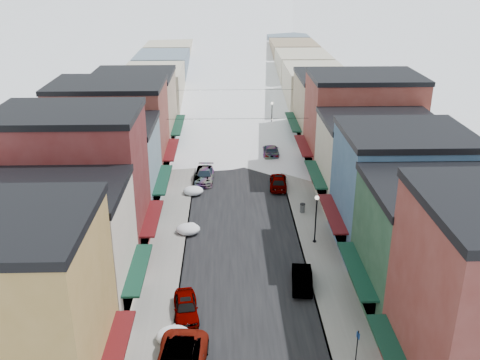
{
  "coord_description": "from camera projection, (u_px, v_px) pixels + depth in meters",
  "views": [
    {
      "loc": [
        -1.39,
        -19.71,
        23.04
      ],
      "look_at": [
        0.0,
        30.1,
        2.6
      ],
      "focal_mm": 40.0,
      "sensor_mm": 36.0,
      "label": 1
    }
  ],
  "objects": [
    {
      "name": "trash_can",
      "position": [
        302.0,
        208.0,
        52.42
      ],
      "size": [
        0.54,
        0.54,
        0.91
      ],
      "color": "#5C5F62",
      "rests_on": "sidewalk_right"
    },
    {
      "name": "car_silver_sedan",
      "position": [
        186.0,
        307.0,
        37.26
      ],
      "size": [
        2.15,
        4.25,
        1.39
      ],
      "primitive_type": "imported",
      "rotation": [
        0.0,
        0.0,
        0.13
      ],
      "color": "#999BA1",
      "rests_on": "ground"
    },
    {
      "name": "curb_right",
      "position": [
        267.0,
        122.0,
        82.6
      ],
      "size": [
        0.1,
        160.0,
        0.15
      ],
      "primitive_type": "cube",
      "color": "slate",
      "rests_on": "ground"
    },
    {
      "name": "distant_blocks",
      "position": [
        232.0,
        69.0,
        102.25
      ],
      "size": [
        34.0,
        55.0,
        8.0
      ],
      "color": "gray",
      "rests_on": "ground"
    },
    {
      "name": "sidewalk_left",
      "position": [
        192.0,
        122.0,
        82.3
      ],
      "size": [
        3.2,
        160.0,
        0.15
      ],
      "primitive_type": "cube",
      "color": "gray",
      "rests_on": "ground"
    },
    {
      "name": "bldg_l_tan",
      "position": [
        134.0,
        112.0,
        69.16
      ],
      "size": [
        11.3,
        11.2,
        10.0
      ],
      "color": "tan",
      "rests_on": "ground"
    },
    {
      "name": "bldg_l_cream",
      "position": [
        54.0,
        251.0,
        36.42
      ],
      "size": [
        11.3,
        8.2,
        9.5
      ],
      "color": "beige",
      "rests_on": "ground"
    },
    {
      "name": "parking_sign",
      "position": [
        357.0,
        345.0,
        32.26
      ],
      "size": [
        0.13,
        0.32,
        2.45
      ],
      "color": "black",
      "rests_on": "sidewalk_right"
    },
    {
      "name": "bldg_l_brick_far",
      "position": [
        111.0,
        131.0,
        59.7
      ],
      "size": [
        13.3,
        9.2,
        11.0
      ],
      "color": "brown",
      "rests_on": "ground"
    },
    {
      "name": "car_silver_wagon",
      "position": [
        205.0,
        175.0,
        60.11
      ],
      "size": [
        2.22,
        4.99,
        1.42
      ],
      "primitive_type": "imported",
      "rotation": [
        0.0,
        0.0,
        -0.05
      ],
      "color": "gray",
      "rests_on": "ground"
    },
    {
      "name": "car_lane_silver",
      "position": [
        226.0,
        119.0,
        81.89
      ],
      "size": [
        1.7,
        4.1,
        1.39
      ],
      "primitive_type": "imported",
      "rotation": [
        0.0,
        0.0,
        0.01
      ],
      "color": "gray",
      "rests_on": "ground"
    },
    {
      "name": "bldg_r_tan",
      "position": [
        335.0,
        110.0,
        70.86
      ],
      "size": [
        11.3,
        11.2,
        9.5
      ],
      "color": "#948061",
      "rests_on": "ground"
    },
    {
      "name": "streetlamp_near",
      "position": [
        316.0,
        213.0,
        45.99
      ],
      "size": [
        0.37,
        0.37,
        4.43
      ],
      "color": "black",
      "rests_on": "sidewalk_right"
    },
    {
      "name": "bldg_r_cream",
      "position": [
        377.0,
        161.0,
        53.39
      ],
      "size": [
        12.3,
        9.2,
        9.0
      ],
      "color": "#BFB69A",
      "rests_on": "ground"
    },
    {
      "name": "sidewalk_right",
      "position": [
        277.0,
        121.0,
        82.64
      ],
      "size": [
        3.2,
        160.0,
        0.15
      ],
      "primitive_type": "cube",
      "color": "gray",
      "rests_on": "ground"
    },
    {
      "name": "bldg_r_green",
      "position": [
        439.0,
        249.0,
        36.64
      ],
      "size": [
        11.3,
        9.2,
        9.5
      ],
      "color": "#20432B",
      "rests_on": "ground"
    },
    {
      "name": "car_black_sedan",
      "position": [
        271.0,
        151.0,
        67.85
      ],
      "size": [
        2.17,
        5.11,
        1.47
      ],
      "primitive_type": "imported",
      "rotation": [
        0.0,
        0.0,
        3.12
      ],
      "color": "black",
      "rests_on": "ground"
    },
    {
      "name": "snow_pile_near",
      "position": [
        174.0,
        335.0,
        34.79
      ],
      "size": [
        2.32,
        2.62,
        0.98
      ],
      "color": "white",
      "rests_on": "ground"
    },
    {
      "name": "streetlamp_far",
      "position": [
        272.0,
        113.0,
        75.92
      ],
      "size": [
        0.38,
        0.38,
        4.52
      ],
      "color": "black",
      "rests_on": "sidewalk_right"
    },
    {
      "name": "bldg_l_yellow",
      "position": [
        4.0,
        315.0,
        28.18
      ],
      "size": [
        11.3,
        8.7,
        11.5
      ],
      "color": "#B08541",
      "rests_on": "ground"
    },
    {
      "name": "car_gray_suv",
      "position": [
        278.0,
        181.0,
        58.34
      ],
      "size": [
        2.2,
        4.72,
        1.56
      ],
      "primitive_type": "imported",
      "rotation": [
        0.0,
        0.0,
        3.06
      ],
      "color": "#9D9FA6",
      "rests_on": "ground"
    },
    {
      "name": "snow_pile_far",
      "position": [
        194.0,
        191.0,
        56.85
      ],
      "size": [
        2.12,
        2.5,
        0.9
      ],
      "color": "white",
      "rests_on": "ground"
    },
    {
      "name": "overhead_cables",
      "position": [
        236.0,
        103.0,
        68.58
      ],
      "size": [
        16.4,
        15.04,
        0.04
      ],
      "color": "black",
      "rests_on": "ground"
    },
    {
      "name": "curb_left",
      "position": [
        202.0,
        122.0,
        82.34
      ],
      "size": [
        0.1,
        160.0,
        0.15
      ],
      "primitive_type": "cube",
      "color": "slate",
      "rests_on": "ground"
    },
    {
      "name": "bldg_l_brick_near",
      "position": [
        74.0,
        185.0,
        43.24
      ],
      "size": [
        12.3,
        8.2,
        12.5
      ],
      "color": "maroon",
      "rests_on": "ground"
    },
    {
      "name": "bldg_l_grayblue",
      "position": [
        104.0,
        168.0,
        51.78
      ],
      "size": [
        11.3,
        9.2,
        9.0
      ],
      "color": "gray",
      "rests_on": "ground"
    },
    {
      "name": "snow_pile_mid",
      "position": [
        188.0,
        229.0,
        48.69
      ],
      "size": [
        2.18,
        2.54,
        0.92
      ],
      "color": "white",
      "rests_on": "ground"
    },
    {
      "name": "bldg_r_brick_far",
      "position": [
        361.0,
        124.0,
        61.26
      ],
      "size": [
        13.3,
        9.2,
        11.5
      ],
      "color": "maroon",
      "rests_on": "ground"
    },
    {
      "name": "car_dark_hatch",
      "position": [
        203.0,
        174.0,
        60.38
      ],
      "size": [
        1.89,
        4.42,
        1.42
      ],
      "primitive_type": "imported",
      "rotation": [
        0.0,
        0.0,
        -0.09
      ],
      "color": "black",
      "rests_on": "ground"
    },
    {
      "name": "car_lane_white",
      "position": [
        246.0,
        112.0,
        85.45
      ],
      "size": [
        2.38,
        4.98,
        1.37
      ],
      "primitive_type": "imported",
      "rotation": [
        0.0,
        0.0,
        3.16
      ],
      "color": "silver",
      "rests_on": "ground"
    },
    {
      "name": "road",
      "position": [
        235.0,
        122.0,
        82.5
      ],
      "size": [
        10.0,
        160.0,
        0.01
      ],
      "primitive_type": "cube",
      "color": "black",
      "rests_on": "ground"
    },
    {
      "name": "bldg_r_blue",
      "position": [
        400.0,
        190.0,
        44.77
      ],
      "size": [
        11.3,
        9.2,
        10.5
      ],
      "color": "#325373",
      "rests_on": "ground"
    },
    {
      "name": "car_green_sedan",
      "position": [
        302.0,
        278.0,
        40.66
      ],
      "size": [
        1.93,
        4.4,
        1.4
      ],
      "primitive_type": "imported",
      "rotation": [
        0.0,
        0.0,
        3.04
      ],
      "color": "black",
      "rests_on": "ground"
    }
  ]
}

